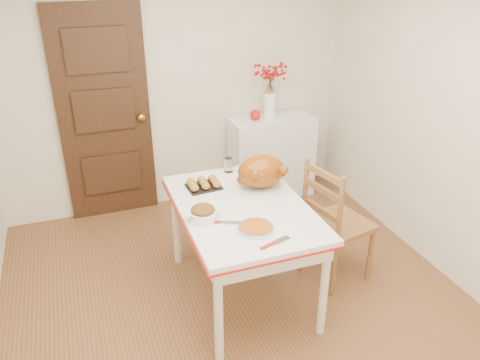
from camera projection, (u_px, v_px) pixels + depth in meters
name	position (u px, v px, depth m)	size (l,w,h in m)	color
floor	(247.00, 319.00, 3.55)	(3.50, 4.00, 0.00)	brown
wall_back	(175.00, 86.00, 4.68)	(3.50, 0.00, 2.50)	silver
wall_right	(469.00, 132.00, 3.53)	(0.00, 4.00, 2.50)	silver
door_back	(105.00, 116.00, 4.54)	(0.85, 0.06, 2.06)	black
sideboard	(271.00, 157.00, 5.15)	(0.88, 0.39, 0.88)	white
kitchen_table	(242.00, 251.00, 3.63)	(0.91, 1.34, 0.80)	silver
chair_oak	(338.00, 221.00, 3.80)	(0.46, 0.46, 1.03)	brown
berry_vase	(270.00, 92.00, 4.82)	(0.29, 0.29, 0.56)	white
apple	(255.00, 115.00, 4.87)	(0.11, 0.11, 0.11)	red
turkey_platter	(261.00, 173.00, 3.63)	(0.43, 0.34, 0.27)	#9C4615
pumpkin_pie	(256.00, 227.00, 3.14)	(0.23, 0.23, 0.05)	#A34B14
stuffing_dish	(203.00, 213.00, 3.26)	(0.25, 0.19, 0.10)	brown
rolls_tray	(204.00, 184.00, 3.69)	(0.25, 0.20, 0.07)	olive
pie_server	(275.00, 243.00, 3.01)	(0.23, 0.07, 0.01)	silver
carving_knife	(226.00, 222.00, 3.23)	(0.27, 0.06, 0.01)	silver
drinking_glass	(229.00, 165.00, 3.94)	(0.07, 0.07, 0.12)	white
shaker_pair	(257.00, 168.00, 3.92)	(0.09, 0.04, 0.09)	white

